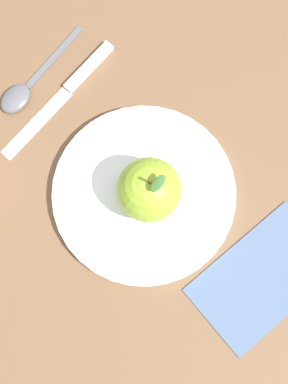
% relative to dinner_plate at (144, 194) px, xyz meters
% --- Properties ---
extents(ground_plane, '(2.40, 2.40, 0.00)m').
position_rel_dinner_plate_xyz_m(ground_plane, '(-0.02, 0.03, -0.01)').
color(ground_plane, brown).
extents(dinner_plate, '(0.24, 0.24, 0.02)m').
position_rel_dinner_plate_xyz_m(dinner_plate, '(0.00, 0.00, 0.00)').
color(dinner_plate, white).
rests_on(dinner_plate, ground_plane).
extents(apple, '(0.08, 0.08, 0.10)m').
position_rel_dinner_plate_xyz_m(apple, '(0.01, -0.00, 0.05)').
color(apple, '#8CB22D').
rests_on(apple, dinner_plate).
extents(knife, '(0.09, 0.21, 0.01)m').
position_rel_dinner_plate_xyz_m(knife, '(-0.15, 0.11, -0.01)').
color(knife, silver).
rests_on(knife, ground_plane).
extents(spoon, '(0.07, 0.16, 0.01)m').
position_rel_dinner_plate_xyz_m(spoon, '(-0.21, 0.08, -0.00)').
color(spoon, '#59595E').
rests_on(spoon, ground_plane).
extents(linen_napkin, '(0.19, 0.21, 0.00)m').
position_rel_dinner_plate_xyz_m(linen_napkin, '(0.18, -0.05, -0.01)').
color(linen_napkin, slate).
rests_on(linen_napkin, ground_plane).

